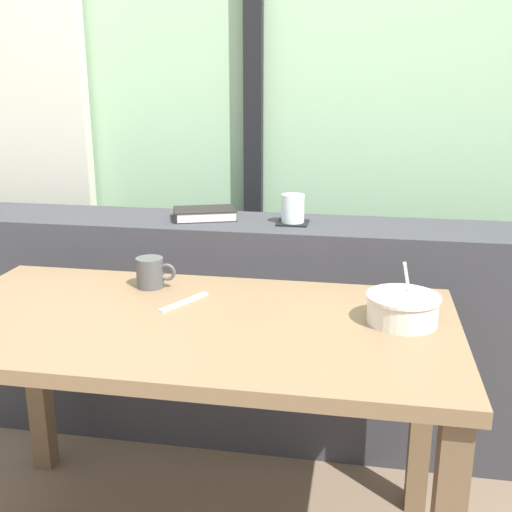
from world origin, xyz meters
TOP-DOWN VIEW (x-y plane):
  - outdoor_backdrop at (0.00, 1.05)m, footprint 4.80×0.08m
  - curtain_left_panel at (-0.95, 0.95)m, footprint 0.56×0.06m
  - window_divider_post at (0.00, 0.98)m, footprint 0.07×0.05m
  - dark_console_ledge at (0.00, 0.55)m, footprint 2.80×0.31m
  - breakfast_table at (0.03, -0.06)m, footprint 1.30×0.66m
  - coaster_square at (0.21, 0.55)m, footprint 0.10×0.10m
  - juice_glass at (0.21, 0.55)m, footprint 0.07×0.07m
  - closed_book at (-0.09, 0.56)m, footprint 0.24×0.19m
  - soup_bowl at (0.54, -0.00)m, footprint 0.18×0.18m
  - fork_utensil at (-0.01, 0.04)m, footprint 0.09×0.16m
  - ceramic_mug at (-0.14, 0.14)m, footprint 0.11×0.08m

SIDE VIEW (x-z plane):
  - dark_console_ledge at x=0.00m, z-range 0.00..0.79m
  - breakfast_table at x=0.03m, z-range 0.24..0.92m
  - fork_utensil at x=-0.01m, z-range 0.68..0.69m
  - soup_bowl at x=0.54m, z-range 0.64..0.80m
  - ceramic_mug at x=-0.14m, z-range 0.68..0.77m
  - coaster_square at x=0.21m, z-range 0.79..0.79m
  - closed_book at x=-0.09m, z-range 0.79..0.82m
  - juice_glass at x=0.21m, z-range 0.79..0.88m
  - curtain_left_panel at x=-0.95m, z-range 0.00..2.50m
  - window_divider_post at x=0.00m, z-range 0.00..2.60m
  - outdoor_backdrop at x=0.00m, z-range 0.00..2.80m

